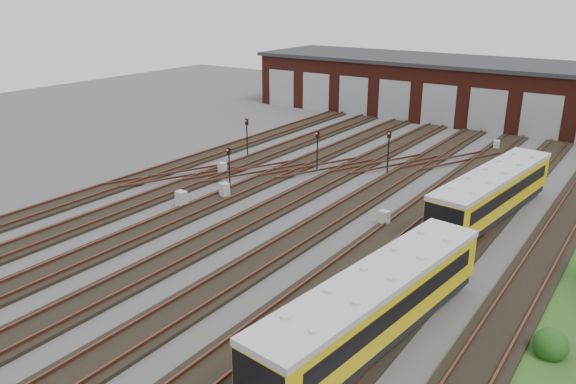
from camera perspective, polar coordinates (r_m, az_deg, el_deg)
The scene contains 14 objects.
ground at distance 31.80m, azimuth -3.82°, elevation -5.18°, with size 120.00×120.00×0.00m, color #484543.
track_network at distance 32.27m, azimuth -3.41°, elevation -4.58°, with size 30.40×70.00×0.33m.
maintenance_shed at distance 65.80m, azimuth 18.60°, elevation 9.77°, with size 51.00×12.50×6.35m.
metro_train at distance 22.73m, azimuth 8.86°, elevation -11.27°, with size 3.86×45.44×2.74m.
signal_mast_0 at distance 47.86m, azimuth -4.20°, elevation 6.04°, with size 0.27×0.26×3.31m.
signal_mast_1 at distance 39.44m, azimuth -6.00°, elevation 2.87°, with size 0.28×0.26×3.17m.
signal_mast_2 at distance 43.89m, azimuth 3.00°, elevation 4.73°, with size 0.30×0.28×3.20m.
signal_mast_3 at distance 43.53m, azimuth 10.18°, elevation 4.53°, with size 0.29×0.28×3.46m.
relay_cabinet_0 at distance 37.33m, azimuth -10.76°, elevation -0.73°, with size 0.67×0.55×1.11m, color #B6BABC.
relay_cabinet_1 at distance 43.65m, azimuth -6.69°, elevation 2.36°, with size 0.56×0.47×0.94m, color #B6BABC.
relay_cabinet_2 at distance 38.61m, azimuth -6.47°, elevation 0.15°, with size 0.63×0.53×1.05m, color #B6BABC.
relay_cabinet_3 at distance 53.77m, azimuth 20.41°, elevation 4.50°, with size 0.51×0.43×0.85m, color #B6BABC.
relay_cabinet_4 at distance 34.33m, azimuth 9.74°, elevation -2.64°, with size 0.57×0.48×0.95m, color #B6BABC.
bush_0 at distance 24.53m, azimuth 25.19°, elevation -13.50°, with size 1.35×1.35×1.35m, color #174413.
Camera 1 is at (18.16, -22.45, 13.31)m, focal length 35.00 mm.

